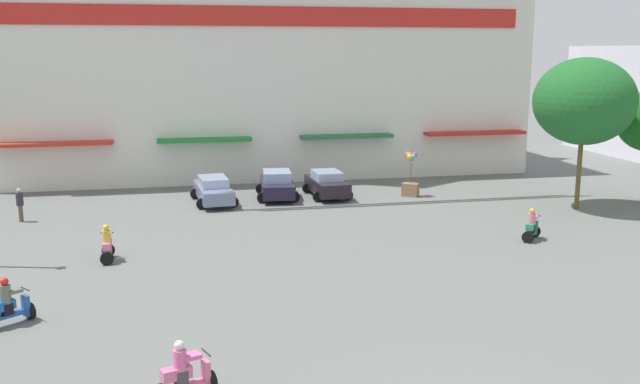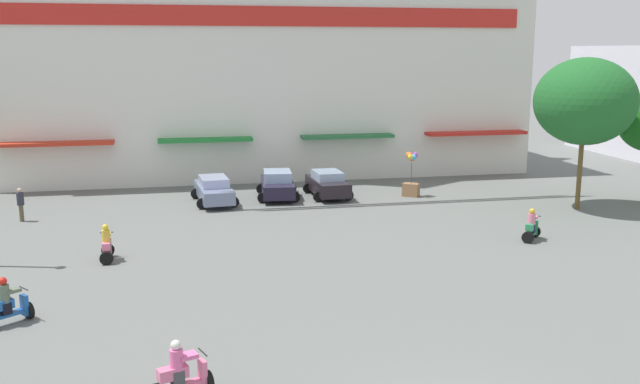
{
  "view_description": "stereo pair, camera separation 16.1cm",
  "coord_description": "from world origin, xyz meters",
  "px_view_note": "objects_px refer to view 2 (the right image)",
  "views": [
    {
      "loc": [
        -6.12,
        -12.87,
        8.18
      ],
      "look_at": [
        0.68,
        19.28,
        1.5
      ],
      "focal_mm": 39.17,
      "sensor_mm": 36.0,
      "label": 1
    },
    {
      "loc": [
        -5.96,
        -12.9,
        8.18
      ],
      "look_at": [
        0.68,
        19.28,
        1.5
      ],
      "focal_mm": 39.17,
      "sensor_mm": 36.0,
      "label": 2
    }
  ],
  "objects_px": {
    "parked_car_0": "(214,190)",
    "parked_car_1": "(277,185)",
    "scooter_rider_5": "(181,374)",
    "scooter_rider_3": "(532,227)",
    "plaza_tree_3": "(585,102)",
    "parked_car_2": "(328,184)",
    "scooter_rider_7": "(107,246)",
    "pedestrian_0": "(21,202)",
    "scooter_rider_4": "(8,305)",
    "balloon_vendor_cart": "(411,178)"
  },
  "relations": [
    {
      "from": "parked_car_2",
      "to": "scooter_rider_3",
      "type": "relative_size",
      "value": 2.79
    },
    {
      "from": "parked_car_0",
      "to": "parked_car_2",
      "type": "height_order",
      "value": "parked_car_2"
    },
    {
      "from": "plaza_tree_3",
      "to": "pedestrian_0",
      "type": "distance_m",
      "value": 28.61
    },
    {
      "from": "parked_car_2",
      "to": "scooter_rider_3",
      "type": "bearing_deg",
      "value": -58.12
    },
    {
      "from": "balloon_vendor_cart",
      "to": "pedestrian_0",
      "type": "bearing_deg",
      "value": -174.76
    },
    {
      "from": "scooter_rider_3",
      "to": "parked_car_0",
      "type": "bearing_deg",
      "value": 141.47
    },
    {
      "from": "plaza_tree_3",
      "to": "scooter_rider_7",
      "type": "relative_size",
      "value": 5.2
    },
    {
      "from": "scooter_rider_5",
      "to": "plaza_tree_3",
      "type": "bearing_deg",
      "value": 38.77
    },
    {
      "from": "scooter_rider_4",
      "to": "scooter_rider_5",
      "type": "bearing_deg",
      "value": -48.47
    },
    {
      "from": "scooter_rider_4",
      "to": "balloon_vendor_cart",
      "type": "xyz_separation_m",
      "value": [
        18.19,
        15.67,
        0.43
      ]
    },
    {
      "from": "parked_car_0",
      "to": "parked_car_1",
      "type": "distance_m",
      "value": 3.63
    },
    {
      "from": "pedestrian_0",
      "to": "balloon_vendor_cart",
      "type": "height_order",
      "value": "balloon_vendor_cart"
    },
    {
      "from": "parked_car_2",
      "to": "scooter_rider_4",
      "type": "xyz_separation_m",
      "value": [
        -13.5,
        -16.47,
        -0.14
      ]
    },
    {
      "from": "scooter_rider_4",
      "to": "balloon_vendor_cart",
      "type": "bearing_deg",
      "value": 40.74
    },
    {
      "from": "parked_car_1",
      "to": "scooter_rider_7",
      "type": "distance_m",
      "value": 13.39
    },
    {
      "from": "plaza_tree_3",
      "to": "parked_car_2",
      "type": "distance_m",
      "value": 14.32
    },
    {
      "from": "parked_car_0",
      "to": "parked_car_2",
      "type": "bearing_deg",
      "value": 3.47
    },
    {
      "from": "plaza_tree_3",
      "to": "parked_car_1",
      "type": "distance_m",
      "value": 16.88
    },
    {
      "from": "parked_car_1",
      "to": "scooter_rider_7",
      "type": "relative_size",
      "value": 2.82
    },
    {
      "from": "scooter_rider_5",
      "to": "pedestrian_0",
      "type": "height_order",
      "value": "pedestrian_0"
    },
    {
      "from": "parked_car_2",
      "to": "pedestrian_0",
      "type": "xyz_separation_m",
      "value": [
        -15.84,
        -2.69,
        0.19
      ]
    },
    {
      "from": "parked_car_0",
      "to": "scooter_rider_5",
      "type": "distance_m",
      "value": 21.92
    },
    {
      "from": "plaza_tree_3",
      "to": "pedestrian_0",
      "type": "height_order",
      "value": "plaza_tree_3"
    },
    {
      "from": "plaza_tree_3",
      "to": "scooter_rider_7",
      "type": "xyz_separation_m",
      "value": [
        -23.4,
        -4.61,
        -5.0
      ]
    },
    {
      "from": "plaza_tree_3",
      "to": "scooter_rider_3",
      "type": "xyz_separation_m",
      "value": [
        -5.45,
        -5.24,
        -5.02
      ]
    },
    {
      "from": "parked_car_0",
      "to": "scooter_rider_7",
      "type": "distance_m",
      "value": 10.96
    },
    {
      "from": "plaza_tree_3",
      "to": "parked_car_2",
      "type": "bearing_deg",
      "value": 155.19
    },
    {
      "from": "parked_car_0",
      "to": "scooter_rider_4",
      "type": "xyz_separation_m",
      "value": [
        -7.08,
        -16.08,
        -0.12
      ]
    },
    {
      "from": "parked_car_2",
      "to": "scooter_rider_3",
      "type": "height_order",
      "value": "parked_car_2"
    },
    {
      "from": "plaza_tree_3",
      "to": "scooter_rider_7",
      "type": "height_order",
      "value": "plaza_tree_3"
    },
    {
      "from": "parked_car_0",
      "to": "scooter_rider_3",
      "type": "distance_m",
      "value": 16.86
    },
    {
      "from": "scooter_rider_3",
      "to": "balloon_vendor_cart",
      "type": "relative_size",
      "value": 0.57
    },
    {
      "from": "parked_car_1",
      "to": "scooter_rider_5",
      "type": "relative_size",
      "value": 2.81
    },
    {
      "from": "scooter_rider_3",
      "to": "plaza_tree_3",
      "type": "bearing_deg",
      "value": 43.88
    },
    {
      "from": "plaza_tree_3",
      "to": "balloon_vendor_cart",
      "type": "height_order",
      "value": "plaza_tree_3"
    },
    {
      "from": "scooter_rider_3",
      "to": "scooter_rider_4",
      "type": "height_order",
      "value": "scooter_rider_4"
    },
    {
      "from": "parked_car_2",
      "to": "scooter_rider_4",
      "type": "height_order",
      "value": "scooter_rider_4"
    },
    {
      "from": "parked_car_0",
      "to": "balloon_vendor_cart",
      "type": "height_order",
      "value": "balloon_vendor_cart"
    },
    {
      "from": "parked_car_1",
      "to": "parked_car_2",
      "type": "xyz_separation_m",
      "value": [
        2.84,
        -0.22,
        -0.02
      ]
    },
    {
      "from": "parked_car_1",
      "to": "scooter_rider_4",
      "type": "xyz_separation_m",
      "value": [
        -10.66,
        -16.69,
        -0.16
      ]
    },
    {
      "from": "plaza_tree_3",
      "to": "parked_car_2",
      "type": "height_order",
      "value": "plaza_tree_3"
    },
    {
      "from": "scooter_rider_7",
      "to": "balloon_vendor_cart",
      "type": "bearing_deg",
      "value": 30.81
    },
    {
      "from": "scooter_rider_3",
      "to": "scooter_rider_7",
      "type": "bearing_deg",
      "value": 178.0
    },
    {
      "from": "scooter_rider_4",
      "to": "scooter_rider_7",
      "type": "relative_size",
      "value": 1.0
    },
    {
      "from": "scooter_rider_4",
      "to": "balloon_vendor_cart",
      "type": "relative_size",
      "value": 0.6
    },
    {
      "from": "parked_car_2",
      "to": "scooter_rider_3",
      "type": "distance_m",
      "value": 12.83
    },
    {
      "from": "parked_car_0",
      "to": "plaza_tree_3",
      "type": "bearing_deg",
      "value": -15.77
    },
    {
      "from": "parked_car_1",
      "to": "balloon_vendor_cart",
      "type": "relative_size",
      "value": 1.67
    },
    {
      "from": "parked_car_2",
      "to": "scooter_rider_7",
      "type": "xyz_separation_m",
      "value": [
        -11.17,
        -10.27,
        -0.14
      ]
    },
    {
      "from": "parked_car_1",
      "to": "pedestrian_0",
      "type": "distance_m",
      "value": 13.32
    }
  ]
}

